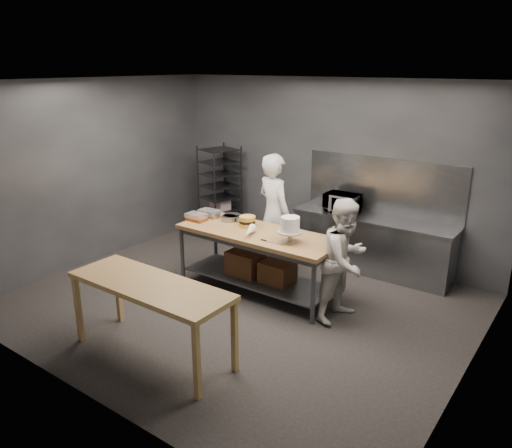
{
  "coord_description": "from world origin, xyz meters",
  "views": [
    {
      "loc": [
        3.89,
        -4.96,
        3.21
      ],
      "look_at": [
        -0.03,
        0.45,
        1.05
      ],
      "focal_mm": 35.0,
      "sensor_mm": 36.0,
      "label": 1
    }
  ],
  "objects_px": {
    "microwave": "(342,203)",
    "layer_cake": "(247,221)",
    "speed_rack": "(220,193)",
    "chef_right": "(345,260)",
    "chef_behind": "(274,214)",
    "near_counter": "(150,290)",
    "frosted_cake_stand": "(290,226)",
    "work_table": "(258,254)"
  },
  "relations": [
    {
      "from": "microwave",
      "to": "layer_cake",
      "type": "height_order",
      "value": "microwave"
    },
    {
      "from": "speed_rack",
      "to": "chef_right",
      "type": "bearing_deg",
      "value": -25.06
    },
    {
      "from": "speed_rack",
      "to": "chef_behind",
      "type": "height_order",
      "value": "chef_behind"
    },
    {
      "from": "chef_behind",
      "to": "layer_cake",
      "type": "xyz_separation_m",
      "value": [
        -0.03,
        -0.67,
        0.04
      ]
    },
    {
      "from": "near_counter",
      "to": "layer_cake",
      "type": "relative_size",
      "value": 8.38
    },
    {
      "from": "speed_rack",
      "to": "microwave",
      "type": "distance_m",
      "value": 2.52
    },
    {
      "from": "chef_right",
      "to": "microwave",
      "type": "relative_size",
      "value": 2.99
    },
    {
      "from": "frosted_cake_stand",
      "to": "near_counter",
      "type": "bearing_deg",
      "value": -106.38
    },
    {
      "from": "microwave",
      "to": "chef_behind",
      "type": "bearing_deg",
      "value": -128.16
    },
    {
      "from": "near_counter",
      "to": "chef_right",
      "type": "relative_size",
      "value": 1.23
    },
    {
      "from": "microwave",
      "to": "frosted_cake_stand",
      "type": "relative_size",
      "value": 1.52
    },
    {
      "from": "speed_rack",
      "to": "microwave",
      "type": "bearing_deg",
      "value": 1.82
    },
    {
      "from": "chef_behind",
      "to": "chef_right",
      "type": "xyz_separation_m",
      "value": [
        1.61,
        -0.76,
        -0.15
      ]
    },
    {
      "from": "work_table",
      "to": "chef_behind",
      "type": "distance_m",
      "value": 0.88
    },
    {
      "from": "work_table",
      "to": "chef_right",
      "type": "height_order",
      "value": "chef_right"
    },
    {
      "from": "speed_rack",
      "to": "microwave",
      "type": "xyz_separation_m",
      "value": [
        2.52,
        0.08,
        0.19
      ]
    },
    {
      "from": "work_table",
      "to": "chef_behind",
      "type": "bearing_deg",
      "value": 107.45
    },
    {
      "from": "chef_behind",
      "to": "speed_rack",
      "type": "bearing_deg",
      "value": -5.7
    },
    {
      "from": "near_counter",
      "to": "microwave",
      "type": "height_order",
      "value": "microwave"
    },
    {
      "from": "speed_rack",
      "to": "chef_behind",
      "type": "bearing_deg",
      "value": -24.78
    },
    {
      "from": "work_table",
      "to": "speed_rack",
      "type": "relative_size",
      "value": 1.37
    },
    {
      "from": "speed_rack",
      "to": "chef_right",
      "type": "xyz_separation_m",
      "value": [
        3.41,
        -1.59,
        -0.05
      ]
    },
    {
      "from": "near_counter",
      "to": "chef_right",
      "type": "bearing_deg",
      "value": 57.03
    },
    {
      "from": "work_table",
      "to": "microwave",
      "type": "bearing_deg",
      "value": 74.0
    },
    {
      "from": "speed_rack",
      "to": "frosted_cake_stand",
      "type": "height_order",
      "value": "speed_rack"
    },
    {
      "from": "microwave",
      "to": "frosted_cake_stand",
      "type": "height_order",
      "value": "frosted_cake_stand"
    },
    {
      "from": "chef_right",
      "to": "layer_cake",
      "type": "relative_size",
      "value": 6.79
    },
    {
      "from": "work_table",
      "to": "chef_right",
      "type": "relative_size",
      "value": 1.48
    },
    {
      "from": "near_counter",
      "to": "microwave",
      "type": "relative_size",
      "value": 3.69
    },
    {
      "from": "speed_rack",
      "to": "frosted_cake_stand",
      "type": "bearing_deg",
      "value": -32.84
    },
    {
      "from": "near_counter",
      "to": "layer_cake",
      "type": "xyz_separation_m",
      "value": [
        -0.29,
        2.18,
        0.19
      ]
    },
    {
      "from": "layer_cake",
      "to": "speed_rack",
      "type": "bearing_deg",
      "value": 139.84
    },
    {
      "from": "chef_behind",
      "to": "chef_right",
      "type": "bearing_deg",
      "value": 173.71
    },
    {
      "from": "layer_cake",
      "to": "chef_right",
      "type": "bearing_deg",
      "value": -3.43
    },
    {
      "from": "chef_behind",
      "to": "frosted_cake_stand",
      "type": "xyz_separation_m",
      "value": [
        0.84,
        -0.87,
        0.19
      ]
    },
    {
      "from": "layer_cake",
      "to": "near_counter",
      "type": "bearing_deg",
      "value": -82.54
    },
    {
      "from": "near_counter",
      "to": "microwave",
      "type": "bearing_deg",
      "value": 83.08
    },
    {
      "from": "chef_right",
      "to": "frosted_cake_stand",
      "type": "height_order",
      "value": "chef_right"
    },
    {
      "from": "work_table",
      "to": "layer_cake",
      "type": "bearing_deg",
      "value": 161.1
    },
    {
      "from": "layer_cake",
      "to": "work_table",
      "type": "bearing_deg",
      "value": -18.9
    },
    {
      "from": "chef_behind",
      "to": "microwave",
      "type": "distance_m",
      "value": 1.16
    },
    {
      "from": "speed_rack",
      "to": "layer_cake",
      "type": "distance_m",
      "value": 2.33
    }
  ]
}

